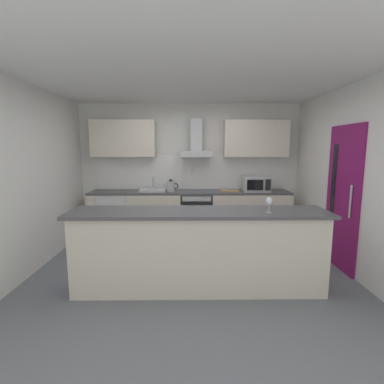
{
  "coord_description": "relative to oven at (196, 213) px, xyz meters",
  "views": [
    {
      "loc": [
        -0.02,
        -3.95,
        1.73
      ],
      "look_at": [
        0.03,
        0.51,
        1.05
      ],
      "focal_mm": 27.04,
      "sensor_mm": 36.0,
      "label": 1
    }
  ],
  "objects": [
    {
      "name": "upper_cabinets",
      "position": [
        -0.13,
        0.18,
        1.45
      ],
      "size": [
        3.8,
        0.32,
        0.7
      ],
      "color": "beige"
    },
    {
      "name": "chopping_board",
      "position": [
        0.64,
        -0.02,
        0.45
      ],
      "size": [
        0.37,
        0.26,
        0.02
      ],
      "primitive_type": "cube",
      "rotation": [
        0.0,
        0.0,
        -0.14
      ],
      "color": "tan",
      "rests_on": "counter_back"
    },
    {
      "name": "sink",
      "position": [
        -0.84,
        0.01,
        0.47
      ],
      "size": [
        0.5,
        0.4,
        0.26
      ],
      "color": "silver",
      "rests_on": "counter_back"
    },
    {
      "name": "oven",
      "position": [
        0.0,
        0.0,
        0.0
      ],
      "size": [
        0.6,
        0.62,
        0.8
      ],
      "color": "slate",
      "rests_on": "ground"
    },
    {
      "name": "kettle",
      "position": [
        -0.49,
        -0.03,
        0.55
      ],
      "size": [
        0.29,
        0.15,
        0.24
      ],
      "color": "#B7BABC",
      "rests_on": "counter_back"
    },
    {
      "name": "range_hood",
      "position": [
        0.0,
        0.13,
        1.33
      ],
      "size": [
        0.62,
        0.45,
        0.72
      ],
      "color": "#B7BABC"
    },
    {
      "name": "wall_right",
      "position": [
        2.12,
        -1.59,
        0.84
      ],
      "size": [
        0.12,
        4.86,
        2.6
      ],
      "primitive_type": "cube",
      "color": "white",
      "rests_on": "ground"
    },
    {
      "name": "wine_glass",
      "position": [
        0.78,
        -2.29,
        0.66
      ],
      "size": [
        0.08,
        0.08,
        0.18
      ],
      "color": "silver",
      "rests_on": "counter_island"
    },
    {
      "name": "backsplash_tile",
      "position": [
        -0.13,
        0.33,
        0.77
      ],
      "size": [
        3.72,
        0.02,
        0.66
      ],
      "primitive_type": "cube",
      "color": "white"
    },
    {
      "name": "side_door",
      "position": [
        2.05,
        -1.5,
        0.57
      ],
      "size": [
        0.08,
        0.85,
        2.05
      ],
      "color": "#7A1456",
      "rests_on": "ground"
    },
    {
      "name": "counter_island",
      "position": [
        -0.03,
        -2.18,
        0.04
      ],
      "size": [
        3.08,
        0.64,
        0.99
      ],
      "color": "beige",
      "rests_on": "ground"
    },
    {
      "name": "wall_left",
      "position": [
        -2.37,
        -1.59,
        0.84
      ],
      "size": [
        0.12,
        4.86,
        2.6
      ],
      "primitive_type": "cube",
      "color": "white",
      "rests_on": "ground"
    },
    {
      "name": "ceiling",
      "position": [
        -0.13,
        -1.59,
        2.15
      ],
      "size": [
        5.38,
        4.86,
        0.02
      ],
      "primitive_type": "cube",
      "color": "white"
    },
    {
      "name": "ground",
      "position": [
        -0.13,
        -1.59,
        -0.47
      ],
      "size": [
        5.38,
        4.86,
        0.02
      ],
      "primitive_type": "cube",
      "color": "slate"
    },
    {
      "name": "wall_back",
      "position": [
        -0.13,
        0.41,
        0.84
      ],
      "size": [
        5.38,
        0.12,
        2.6
      ],
      "primitive_type": "cube",
      "color": "white",
      "rests_on": "ground"
    },
    {
      "name": "counter_back",
      "position": [
        -0.13,
        0.03,
        -0.01
      ],
      "size": [
        3.85,
        0.6,
        0.9
      ],
      "color": "beige",
      "rests_on": "ground"
    },
    {
      "name": "refrigerator",
      "position": [
        -1.6,
        -0.0,
        -0.03
      ],
      "size": [
        0.58,
        0.6,
        0.85
      ],
      "color": "white",
      "rests_on": "ground"
    },
    {
      "name": "microwave",
      "position": [
        1.15,
        -0.03,
        0.59
      ],
      "size": [
        0.5,
        0.38,
        0.3
      ],
      "color": "#B7BABC",
      "rests_on": "counter_back"
    }
  ]
}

